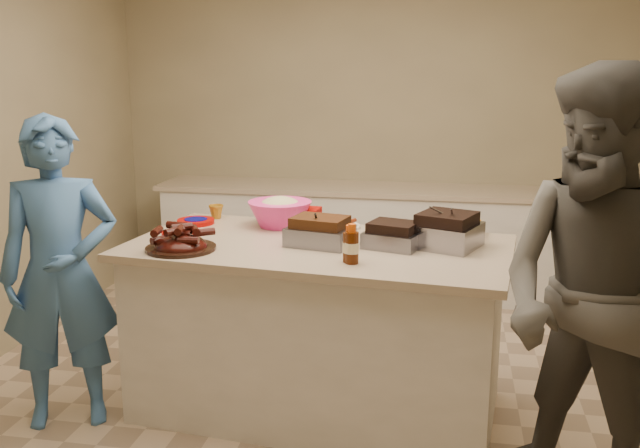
% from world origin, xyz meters
% --- Properties ---
extents(room, '(4.50, 5.00, 2.70)m').
position_xyz_m(room, '(0.00, 0.00, 0.00)').
color(room, '#9B8C69').
rests_on(room, ground).
extents(back_counter, '(3.60, 0.64, 0.90)m').
position_xyz_m(back_counter, '(0.00, 2.20, 0.45)').
color(back_counter, silver).
rests_on(back_counter, ground).
extents(island, '(2.13, 1.29, 0.96)m').
position_xyz_m(island, '(-0.03, 0.01, 0.00)').
color(island, silver).
rests_on(island, ground).
extents(rib_platter, '(0.40, 0.40, 0.15)m').
position_xyz_m(rib_platter, '(-0.72, -0.24, 0.96)').
color(rib_platter, '#3A0D08').
rests_on(rib_platter, island).
extents(pulled_pork_tray, '(0.37, 0.31, 0.10)m').
position_xyz_m(pulled_pork_tray, '(-0.02, -0.01, 0.96)').
color(pulled_pork_tray, '#47230F').
rests_on(pulled_pork_tray, island).
extents(brisket_tray, '(0.33, 0.30, 0.08)m').
position_xyz_m(brisket_tray, '(0.37, 0.02, 0.96)').
color(brisket_tray, black).
rests_on(brisket_tray, island).
extents(roasting_pan, '(0.41, 0.41, 0.13)m').
position_xyz_m(roasting_pan, '(0.64, 0.08, 0.96)').
color(roasting_pan, gray).
rests_on(roasting_pan, island).
extents(coleslaw_bowl, '(0.42, 0.42, 0.26)m').
position_xyz_m(coleslaw_bowl, '(-0.34, 0.38, 0.96)').
color(coleslaw_bowl, '#FF369A').
rests_on(coleslaw_bowl, island).
extents(sausage_plate, '(0.38, 0.38, 0.05)m').
position_xyz_m(sausage_plate, '(-0.01, 0.42, 0.96)').
color(sausage_plate, silver).
rests_on(sausage_plate, island).
extents(mac_cheese_dish, '(0.33, 0.25, 0.08)m').
position_xyz_m(mac_cheese_dish, '(0.69, 0.36, 0.96)').
color(mac_cheese_dish, orange).
rests_on(mac_cheese_dish, island).
extents(bbq_bottle_a, '(0.07, 0.07, 0.20)m').
position_xyz_m(bbq_bottle_a, '(0.19, -0.33, 0.96)').
color(bbq_bottle_a, '#3D1603').
rests_on(bbq_bottle_a, island).
extents(bbq_bottle_b, '(0.07, 0.07, 0.19)m').
position_xyz_m(bbq_bottle_b, '(0.18, -0.31, 0.96)').
color(bbq_bottle_b, '#3D1603').
rests_on(bbq_bottle_b, island).
extents(mustard_bottle, '(0.05, 0.05, 0.13)m').
position_xyz_m(mustard_bottle, '(-0.10, 0.13, 0.96)').
color(mustard_bottle, '#D59400').
rests_on(mustard_bottle, island).
extents(sauce_bowl, '(0.15, 0.06, 0.15)m').
position_xyz_m(sauce_bowl, '(0.02, 0.30, 0.96)').
color(sauce_bowl, silver).
rests_on(sauce_bowl, island).
extents(plate_stack_large, '(0.25, 0.25, 0.03)m').
position_xyz_m(plate_stack_large, '(-0.86, 0.36, 0.96)').
color(plate_stack_large, '#990601').
rests_on(plate_stack_large, island).
extents(plate_stack_small, '(0.21, 0.21, 0.03)m').
position_xyz_m(plate_stack_small, '(-0.83, 0.03, 0.96)').
color(plate_stack_small, '#990601').
rests_on(plate_stack_small, island).
extents(plastic_cup, '(0.10, 0.10, 0.09)m').
position_xyz_m(plastic_cup, '(-0.78, 0.53, 0.96)').
color(plastic_cup, '#A06814').
rests_on(plastic_cup, island).
extents(basket_stack, '(0.21, 0.16, 0.10)m').
position_xyz_m(basket_stack, '(-0.22, 0.46, 0.96)').
color(basket_stack, '#990601').
rests_on(basket_stack, island).
extents(guest_blue, '(1.23, 1.77, 0.40)m').
position_xyz_m(guest_blue, '(-1.34, -0.36, 0.00)').
color(guest_blue, '#3C69A3').
rests_on(guest_blue, ground).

